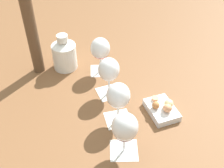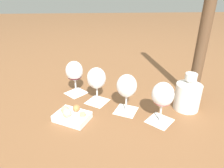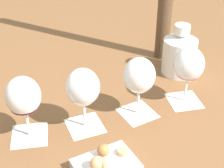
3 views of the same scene
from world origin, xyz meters
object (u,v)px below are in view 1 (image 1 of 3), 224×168
wine_glass_0 (100,50)px  wine_glass_3 (125,128)px  wine_glass_2 (118,97)px  ceramic_vase (64,54)px  snack_dish (162,109)px  wine_glass_1 (109,71)px

wine_glass_0 → wine_glass_3: bearing=53.4°
wine_glass_3 → wine_glass_2: bearing=-131.1°
wine_glass_0 → wine_glass_3: same height
wine_glass_2 → wine_glass_3: (0.10, 0.11, 0.00)m
ceramic_vase → snack_dish: (-0.05, 0.52, -0.05)m
wine_glass_2 → snack_dish: 0.20m
wine_glass_0 → snack_dish: bearing=84.5°
wine_glass_1 → ceramic_vase: 0.28m
wine_glass_0 → ceramic_vase: size_ratio=1.00×
wine_glass_0 → wine_glass_1: bearing=56.3°
wine_glass_3 → snack_dish: (-0.24, -0.00, -0.10)m
wine_glass_0 → wine_glass_3: 0.46m
wine_glass_0 → wine_glass_2: same height
wine_glass_0 → wine_glass_2: size_ratio=1.00×
wine_glass_0 → ceramic_vase: wine_glass_0 is taller
wine_glass_0 → ceramic_vase: (0.09, -0.15, -0.04)m
wine_glass_3 → ceramic_vase: wine_glass_3 is taller
wine_glass_0 → snack_dish: (0.04, 0.37, -0.10)m
wine_glass_1 → wine_glass_3: same height
wine_glass_1 → ceramic_vase: wine_glass_1 is taller
wine_glass_0 → wine_glass_1: same height
wine_glass_2 → wine_glass_3: bearing=48.9°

